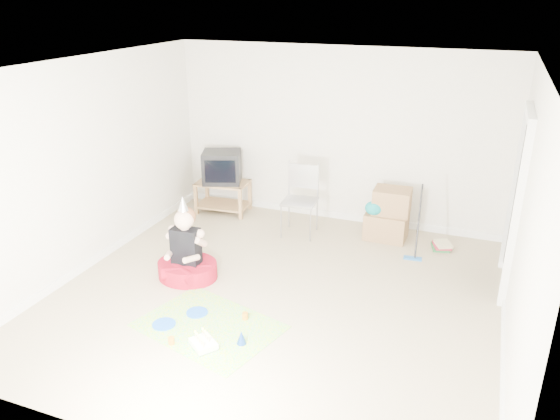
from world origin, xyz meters
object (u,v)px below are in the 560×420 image
(crt_tv, at_px, (222,167))
(folding_chair, at_px, (300,202))
(cardboard_boxes, at_px, (388,215))
(seated_woman, at_px, (187,260))
(birthday_cake, at_px, (203,344))
(tv_stand, at_px, (223,194))

(crt_tv, distance_m, folding_chair, 1.49)
(cardboard_boxes, bearing_deg, seated_woman, -135.36)
(crt_tv, height_order, birthday_cake, crt_tv)
(crt_tv, xyz_separation_m, seated_woman, (0.56, -2.10, -0.51))
(cardboard_boxes, distance_m, birthday_cake, 3.48)
(seated_woman, distance_m, birthday_cake, 1.50)
(cardboard_boxes, relative_size, birthday_cake, 2.22)
(tv_stand, distance_m, birthday_cake, 3.61)
(crt_tv, height_order, folding_chair, folding_chair)
(crt_tv, relative_size, folding_chair, 0.55)
(cardboard_boxes, relative_size, seated_woman, 0.69)
(tv_stand, height_order, birthday_cake, tv_stand)
(crt_tv, bearing_deg, tv_stand, -20.24)
(tv_stand, xyz_separation_m, cardboard_boxes, (2.63, -0.06, 0.06))
(seated_woman, bearing_deg, folding_chair, 63.53)
(folding_chair, bearing_deg, birthday_cake, -89.69)
(tv_stand, relative_size, cardboard_boxes, 1.14)
(crt_tv, bearing_deg, folding_chair, -35.25)
(birthday_cake, bearing_deg, crt_tv, 113.45)
(tv_stand, bearing_deg, birthday_cake, -66.55)
(folding_chair, xyz_separation_m, cardboard_boxes, (1.21, 0.32, -0.15))
(folding_chair, distance_m, cardboard_boxes, 1.26)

